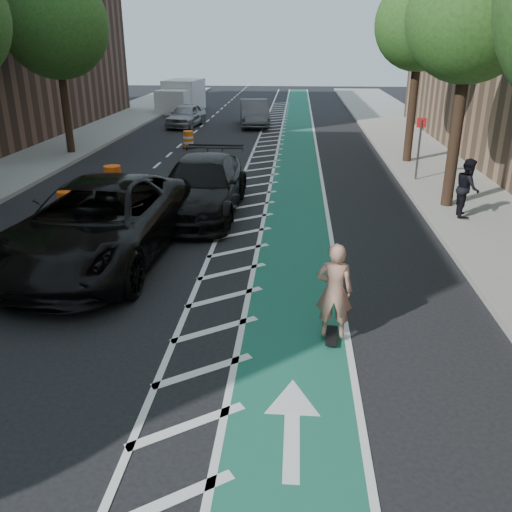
# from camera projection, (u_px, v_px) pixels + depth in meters

# --- Properties ---
(ground) EXTENTS (120.00, 120.00, 0.00)m
(ground) POSITION_uv_depth(u_px,v_px,m) (139.00, 327.00, 10.47)
(ground) COLOR black
(ground) RESTS_ON ground
(bike_lane) EXTENTS (2.00, 90.00, 0.01)m
(bike_lane) POSITION_uv_depth(u_px,v_px,m) (296.00, 194.00, 19.52)
(bike_lane) COLOR #1C6255
(bike_lane) RESTS_ON ground
(buffer_strip) EXTENTS (1.40, 90.00, 0.01)m
(buffer_strip) POSITION_uv_depth(u_px,v_px,m) (255.00, 193.00, 19.63)
(buffer_strip) COLOR silver
(buffer_strip) RESTS_ON ground
(sidewalk_right) EXTENTS (5.00, 90.00, 0.15)m
(sidewalk_right) POSITION_uv_depth(u_px,v_px,m) (481.00, 196.00, 19.05)
(sidewalk_right) COLOR gray
(sidewalk_right) RESTS_ON ground
(curb_right) EXTENTS (0.12, 90.00, 0.16)m
(curb_right) POSITION_uv_depth(u_px,v_px,m) (411.00, 194.00, 19.22)
(curb_right) COLOR gray
(curb_right) RESTS_ON ground
(curb_left) EXTENTS (0.12, 90.00, 0.16)m
(curb_left) POSITION_uv_depth(u_px,v_px,m) (27.00, 187.00, 20.19)
(curb_left) COLOR gray
(curb_left) RESTS_ON ground
(tree_r_c) EXTENTS (4.20, 4.20, 7.90)m
(tree_r_c) POSITION_uv_depth(u_px,v_px,m) (476.00, 17.00, 15.20)
(tree_r_c) COLOR #382619
(tree_r_c) RESTS_ON ground
(tree_r_d) EXTENTS (4.20, 4.20, 7.90)m
(tree_r_d) POSITION_uv_depth(u_px,v_px,m) (418.00, 25.00, 22.61)
(tree_r_d) COLOR #382619
(tree_r_d) RESTS_ON ground
(tree_l_d) EXTENTS (4.20, 4.20, 7.90)m
(tree_l_d) POSITION_uv_depth(u_px,v_px,m) (51.00, 25.00, 23.70)
(tree_l_d) COLOR #382619
(tree_l_d) RESTS_ON ground
(sign_post) EXTENTS (0.35, 0.08, 2.47)m
(sign_post) POSITION_uv_depth(u_px,v_px,m) (419.00, 148.00, 20.56)
(sign_post) COLOR #4C4C4C
(sign_post) RESTS_ON ground
(skateboard) EXTENTS (0.27, 0.74, 0.10)m
(skateboard) POSITION_uv_depth(u_px,v_px,m) (332.00, 336.00, 10.00)
(skateboard) COLOR black
(skateboard) RESTS_ON ground
(skateboarder) EXTENTS (0.69, 0.49, 1.80)m
(skateboarder) POSITION_uv_depth(u_px,v_px,m) (334.00, 291.00, 9.66)
(skateboarder) COLOR tan
(skateboarder) RESTS_ON skateboard
(suv_near) EXTENTS (3.67, 7.28, 1.98)m
(suv_near) POSITION_uv_depth(u_px,v_px,m) (99.00, 223.00, 13.31)
(suv_near) COLOR black
(suv_near) RESTS_ON ground
(suv_far) EXTENTS (2.53, 6.02, 1.73)m
(suv_far) POSITION_uv_depth(u_px,v_px,m) (202.00, 186.00, 17.10)
(suv_far) COLOR black
(suv_far) RESTS_ON ground
(car_silver) EXTENTS (2.21, 4.38, 1.43)m
(car_silver) POSITION_uv_depth(u_px,v_px,m) (186.00, 115.00, 34.54)
(car_silver) COLOR #95959A
(car_silver) RESTS_ON ground
(car_grey) EXTENTS (2.36, 5.17, 1.64)m
(car_grey) POSITION_uv_depth(u_px,v_px,m) (254.00, 113.00, 34.80)
(car_grey) COLOR #535358
(car_grey) RESTS_ON ground
(pedestrian) EXTENTS (0.76, 0.92, 1.76)m
(pedestrian) POSITION_uv_depth(u_px,v_px,m) (467.00, 188.00, 16.29)
(pedestrian) COLOR black
(pedestrian) RESTS_ON sidewalk_right
(box_truck) EXTENTS (3.03, 5.74, 2.29)m
(box_truck) POSITION_uv_depth(u_px,v_px,m) (181.00, 97.00, 42.38)
(box_truck) COLOR silver
(box_truck) RESTS_ON ground
(barrel_a) EXTENTS (0.74, 0.74, 1.02)m
(barrel_a) POSITION_uv_depth(u_px,v_px,m) (69.00, 208.00, 16.21)
(barrel_a) COLOR #F0510C
(barrel_a) RESTS_ON ground
(barrel_b) EXTENTS (0.76, 0.76, 1.03)m
(barrel_b) POSITION_uv_depth(u_px,v_px,m) (113.00, 181.00, 19.33)
(barrel_b) COLOR #FC580D
(barrel_b) RESTS_ON ground
(barrel_c) EXTENTS (0.64, 0.64, 0.87)m
(barrel_c) POSITION_uv_depth(u_px,v_px,m) (188.00, 140.00, 27.75)
(barrel_c) COLOR #FF640D
(barrel_c) RESTS_ON ground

